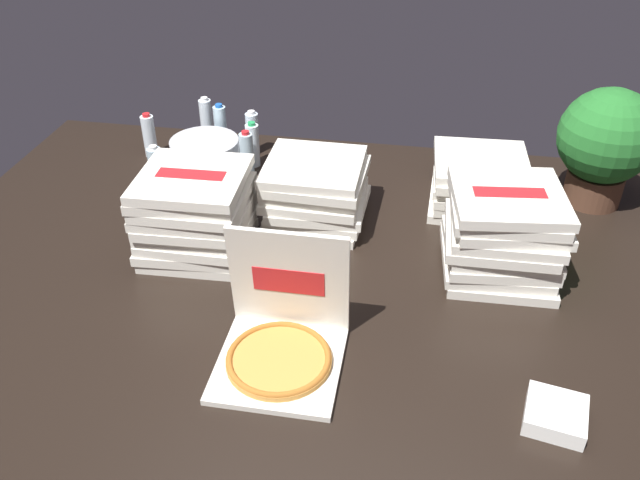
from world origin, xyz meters
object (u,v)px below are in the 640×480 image
napkin_pile (555,415)px  water_bottle_6 (156,170)px  water_bottle_4 (149,136)px  water_bottle_0 (253,145)px  water_bottle_5 (206,119)px  pizza_stack_right_far (195,213)px  ice_bucket (205,153)px  pizza_stack_left_far (502,233)px  water_bottle_2 (221,126)px  open_pizza_box (282,340)px  pizza_stack_left_near (316,191)px  potted_plant (605,142)px  pizza_stack_center_near (480,183)px  water_bottle_3 (247,154)px  water_bottle_1 (252,133)px

napkin_pile → water_bottle_6: bearing=146.5°
water_bottle_4 → napkin_pile: size_ratio=1.32×
water_bottle_0 → water_bottle_5: 0.39m
pizza_stack_right_far → ice_bucket: size_ratio=1.30×
pizza_stack_left_far → water_bottle_2: size_ratio=1.98×
open_pizza_box → pizza_stack_left_near: 0.82m
open_pizza_box → pizza_stack_right_far: open_pizza_box is taller
water_bottle_5 → potted_plant: size_ratio=0.43×
pizza_stack_left_near → pizza_stack_center_near: pizza_stack_left_near is taller
pizza_stack_left_near → water_bottle_3: size_ratio=1.87×
pizza_stack_left_far → water_bottle_0: size_ratio=1.98×
open_pizza_box → water_bottle_3: (-0.42, 1.14, 0.03)m
pizza_stack_left_far → water_bottle_4: pizza_stack_left_far is taller
pizza_stack_center_near → water_bottle_6: bearing=-175.4°
water_bottle_5 → water_bottle_6: same height
pizza_stack_left_far → pizza_stack_center_near: (-0.06, 0.46, -0.06)m
water_bottle_4 → potted_plant: size_ratio=0.43×
water_bottle_1 → napkin_pile: size_ratio=1.32×
water_bottle_0 → water_bottle_4: 0.52m
water_bottle_0 → water_bottle_3: same height
pizza_stack_left_far → water_bottle_6: pizza_stack_left_far is taller
water_bottle_6 → water_bottle_1: bearing=53.2°
water_bottle_0 → water_bottle_3: 0.10m
pizza_stack_left_far → water_bottle_6: bearing=166.6°
ice_bucket → water_bottle_2: water_bottle_2 is taller
ice_bucket → water_bottle_5: size_ratio=1.47×
water_bottle_1 → water_bottle_4: 0.50m
open_pizza_box → water_bottle_4: 1.55m
water_bottle_2 → water_bottle_6: same height
water_bottle_3 → napkin_pile: water_bottle_3 is taller
ice_bucket → water_bottle_4: water_bottle_4 is taller
water_bottle_1 → water_bottle_0: bearing=-74.9°
water_bottle_2 → water_bottle_4: (-0.31, -0.17, 0.00)m
pizza_stack_left_far → water_bottle_2: bearing=147.7°
pizza_stack_right_far → water_bottle_3: size_ratio=1.91×
water_bottle_3 → napkin_pile: bearing=-45.6°
water_bottle_0 → water_bottle_1: bearing=105.1°
pizza_stack_left_far → water_bottle_4: (-1.62, 0.66, -0.06)m
water_bottle_0 → napkin_pile: 1.83m
pizza_stack_right_far → water_bottle_0: size_ratio=1.91×
water_bottle_0 → pizza_stack_left_far: bearing=-30.7°
water_bottle_1 → water_bottle_3: 0.22m
water_bottle_3 → water_bottle_5: same height
open_pizza_box → pizza_stack_left_far: (0.69, 0.58, 0.09)m
pizza_stack_left_near → water_bottle_1: 0.68m
pizza_stack_right_far → pizza_stack_center_near: size_ratio=1.02×
water_bottle_3 → water_bottle_6: size_ratio=1.00×
water_bottle_3 → water_bottle_5: bearing=131.6°
pizza_stack_left_far → napkin_pile: (0.13, -0.71, -0.14)m
open_pizza_box → water_bottle_2: (-0.62, 1.41, 0.03)m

